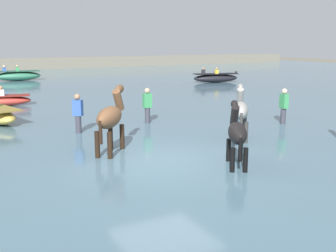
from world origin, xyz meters
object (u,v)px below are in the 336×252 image
boat_near_port (216,78)px  person_onlooker_left (147,108)px  horse_flank_black (237,134)px  boat_far_inshore (18,76)px  person_wading_mid (78,116)px  boat_far_offshore (2,101)px  horse_lead_grey (240,112)px  person_wading_close (284,109)px  horse_trailing_bay (111,119)px

boat_near_port → person_onlooker_left: size_ratio=2.26×
horse_flank_black → boat_far_inshore: horse_flank_black is taller
horse_flank_black → boat_far_inshore: 26.78m
boat_near_port → person_onlooker_left: 16.59m
person_wading_mid → boat_far_offshore: bearing=102.1°
horse_lead_grey → person_wading_mid: horse_lead_grey is taller
boat_near_port → person_wading_close: 16.17m
horse_lead_grey → person_wading_close: bearing=21.9°
horse_lead_grey → boat_far_inshore: 24.66m
horse_lead_grey → person_onlooker_left: size_ratio=1.21×
horse_lead_grey → person_wading_close: size_ratio=1.21×
horse_lead_grey → person_onlooker_left: bearing=112.3°
person_onlooker_left → boat_far_offshore: bearing=122.0°
horse_trailing_bay → person_wading_mid: 2.93m
horse_trailing_bay → boat_near_port: size_ratio=0.57×
horse_lead_grey → person_wading_close: horse_lead_grey is taller
boat_near_port → person_wading_close: person_wading_close is taller
horse_trailing_bay → person_onlooker_left: bearing=51.5°
boat_near_port → person_wading_close: (-6.87, -14.63, 0.25)m
person_onlooker_left → person_wading_mid: size_ratio=1.00×
boat_near_port → boat_far_inshore: bearing=147.0°
person_wading_close → person_wading_mid: 7.62m
horse_flank_black → boat_far_inshore: bearing=93.2°
horse_trailing_bay → horse_flank_black: (2.36, -2.67, -0.16)m
boat_far_offshore → horse_flank_black: bearing=-72.7°
boat_far_inshore → person_wading_close: person_wading_close is taller
horse_trailing_bay → boat_near_port: 20.93m
horse_lead_grey → horse_flank_black: size_ratio=1.07×
boat_far_inshore → horse_lead_grey: bearing=-82.1°
boat_far_offshore → horse_trailing_bay: bearing=-80.5°
person_onlooker_left → horse_flank_black: bearing=-93.3°
horse_lead_grey → horse_flank_black: 2.99m
horse_lead_grey → boat_far_inshore: size_ratio=0.55×
boat_near_port → person_wading_mid: (-14.21, -12.57, 0.25)m
boat_far_inshore → boat_far_offshore: size_ratio=1.28×
boat_near_port → person_wading_mid: bearing=-138.5°
horse_lead_grey → person_onlooker_left: 4.07m
person_wading_mid → horse_trailing_bay: bearing=-87.4°
person_wading_mid → boat_far_inshore: bearing=87.4°
horse_trailing_bay → person_wading_mid: size_ratio=1.30×
horse_lead_grey → person_wading_mid: bearing=143.4°
horse_lead_grey → horse_trailing_bay: (-4.24, 0.35, 0.08)m
horse_trailing_bay → boat_far_offshore: bearing=99.5°
horse_trailing_bay → boat_near_port: (14.08, 15.47, -0.63)m
horse_flank_black → boat_far_offshore: size_ratio=0.66×
boat_near_port → person_wading_mid: person_wading_mid is taller
person_wading_mid → person_wading_close: bearing=-15.7°
horse_flank_black → boat_near_port: horse_flank_black is taller
person_onlooker_left → person_wading_mid: same height
boat_far_inshore → person_wading_mid: bearing=-92.6°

